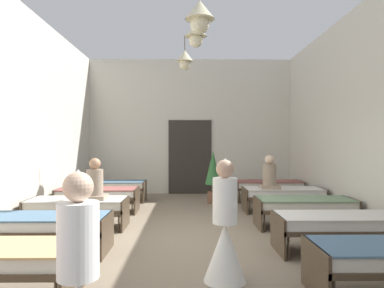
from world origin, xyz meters
The scene contains 14 objects.
ground_plane centered at (0.00, 0.00, -0.05)m, with size 7.16×11.59×0.10m, color #7A6B56.
room_shell centered at (0.00, 1.36, 2.20)m, with size 6.96×11.19×4.39m.
bed_left_row_2 centered at (-2.23, -0.80, 0.44)m, with size 1.90×0.84×0.57m.
bed_right_row_2 centered at (2.23, -0.80, 0.44)m, with size 1.90×0.84×0.57m.
bed_left_row_3 centered at (-2.23, 0.80, 0.44)m, with size 1.90×0.84×0.57m.
bed_right_row_3 centered at (2.23, 0.80, 0.44)m, with size 1.90×0.84×0.57m.
bed_left_row_4 centered at (-2.23, 2.40, 0.44)m, with size 1.90×0.84×0.57m.
bed_right_row_4 centered at (2.23, 2.40, 0.44)m, with size 1.90×0.84×0.57m.
bed_left_row_5 centered at (-2.23, 3.99, 0.44)m, with size 1.90×0.84×0.57m.
bed_right_row_5 centered at (2.23, 3.99, 0.44)m, with size 1.90×0.84×0.57m.
nurse_mid_aisle centered at (0.38, -1.92, 0.53)m, with size 0.52×0.52×1.49m.
patient_seated_primary centered at (1.88, 2.30, 0.87)m, with size 0.44×0.44×0.80m.
patient_seated_secondary centered at (-1.88, 0.74, 0.87)m, with size 0.44×0.44×0.80m.
potted_plant centered at (0.62, 3.62, 0.86)m, with size 0.45×0.45×1.44m.
Camera 1 is at (-0.08, -6.26, 1.68)m, focal length 33.68 mm.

